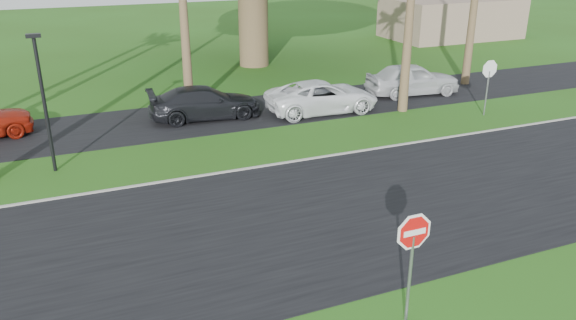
{
  "coord_description": "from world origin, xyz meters",
  "views": [
    {
      "loc": [
        -5.48,
        -10.94,
        7.43
      ],
      "look_at": [
        -0.01,
        2.14,
        1.8
      ],
      "focal_mm": 35.0,
      "sensor_mm": 36.0,
      "label": 1
    }
  ],
  "objects_px": {
    "stop_sign_far": "(489,76)",
    "car_pickup": "(412,79)",
    "car_dark": "(205,103)",
    "car_minivan": "(322,97)",
    "stop_sign_near": "(412,246)"
  },
  "relations": [
    {
      "from": "stop_sign_near",
      "to": "car_dark",
      "type": "relative_size",
      "value": 0.54
    },
    {
      "from": "stop_sign_near",
      "to": "stop_sign_far",
      "type": "height_order",
      "value": "same"
    },
    {
      "from": "stop_sign_near",
      "to": "car_pickup",
      "type": "bearing_deg",
      "value": 55.4
    },
    {
      "from": "stop_sign_near",
      "to": "car_pickup",
      "type": "distance_m",
      "value": 18.49
    },
    {
      "from": "car_dark",
      "to": "car_minivan",
      "type": "xyz_separation_m",
      "value": [
        5.17,
        -1.11,
        0.01
      ]
    },
    {
      "from": "stop_sign_near",
      "to": "stop_sign_far",
      "type": "xyz_separation_m",
      "value": [
        11.5,
        11.0,
        0.0
      ]
    },
    {
      "from": "car_dark",
      "to": "car_minivan",
      "type": "bearing_deg",
      "value": -98.66
    },
    {
      "from": "car_dark",
      "to": "car_pickup",
      "type": "xyz_separation_m",
      "value": [
        10.69,
        -0.12,
        0.1
      ]
    },
    {
      "from": "stop_sign_far",
      "to": "car_pickup",
      "type": "relative_size",
      "value": 0.56
    },
    {
      "from": "stop_sign_far",
      "to": "car_minivan",
      "type": "distance_m",
      "value": 7.35
    },
    {
      "from": "car_minivan",
      "to": "car_pickup",
      "type": "bearing_deg",
      "value": -77.75
    },
    {
      "from": "car_pickup",
      "to": "stop_sign_far",
      "type": "bearing_deg",
      "value": -159.56
    },
    {
      "from": "car_minivan",
      "to": "car_pickup",
      "type": "distance_m",
      "value": 5.61
    },
    {
      "from": "stop_sign_far",
      "to": "car_dark",
      "type": "bearing_deg",
      "value": -20.23
    },
    {
      "from": "car_pickup",
      "to": "car_minivan",
      "type": "bearing_deg",
      "value": 107.05
    }
  ]
}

